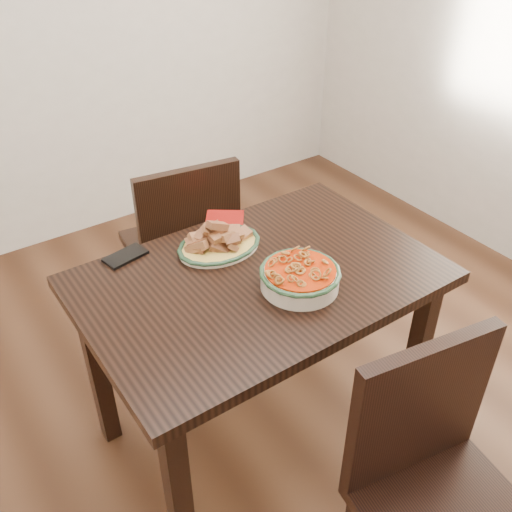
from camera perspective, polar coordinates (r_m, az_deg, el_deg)
floor at (r=2.40m, az=0.85°, el=-15.16°), size 3.50×3.50×0.00m
dining_table at (r=1.88m, az=0.35°, el=-4.46°), size 1.13×0.75×0.75m
chair_far at (r=2.44m, az=-7.25°, el=1.35°), size 0.47×0.47×0.89m
chair_near at (r=1.67m, az=17.48°, el=-20.62°), size 0.48×0.48×0.89m
fish_plate at (r=1.92m, az=-3.74°, el=1.88°), size 0.29×0.23×0.11m
noodle_bowl at (r=1.74m, az=4.42°, el=-1.92°), size 0.25×0.25×0.08m
smartphone at (r=1.94m, az=-12.93°, el=-0.01°), size 0.15×0.10×0.01m
napkin at (r=2.09m, az=-3.15°, el=3.70°), size 0.18×0.17×0.01m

